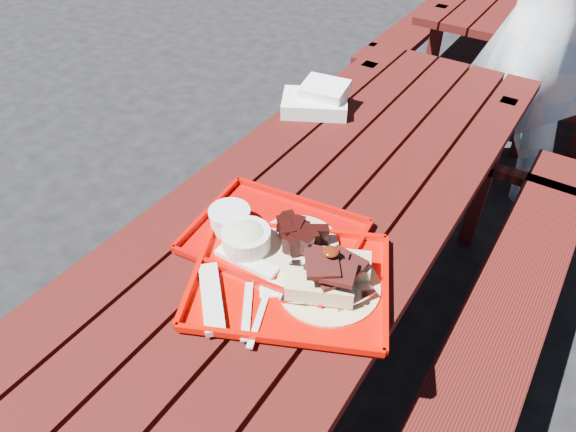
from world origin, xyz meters
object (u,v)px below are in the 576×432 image
(picnic_table_near, at_px, (314,252))
(picnic_table_far, at_px, (531,2))
(near_tray, at_px, (291,268))
(person, at_px, (537,33))
(far_tray, at_px, (271,235))

(picnic_table_near, relative_size, picnic_table_far, 1.00)
(near_tray, height_order, person, person)
(picnic_table_near, bearing_deg, far_tray, -97.19)
(picnic_table_near, distance_m, person, 1.55)
(picnic_table_far, xyz_separation_m, person, (0.26, -1.30, 0.27))
(near_tray, relative_size, far_tray, 1.23)
(picnic_table_near, relative_size, far_tray, 5.01)
(far_tray, bearing_deg, person, 80.59)
(near_tray, bearing_deg, person, 84.76)
(picnic_table_far, relative_size, far_tray, 5.01)
(picnic_table_near, bearing_deg, near_tray, -71.56)
(far_tray, xyz_separation_m, person, (0.28, 1.70, 0.06))
(picnic_table_near, relative_size, person, 1.44)
(picnic_table_far, height_order, far_tray, far_tray)
(picnic_table_far, relative_size, person, 1.44)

